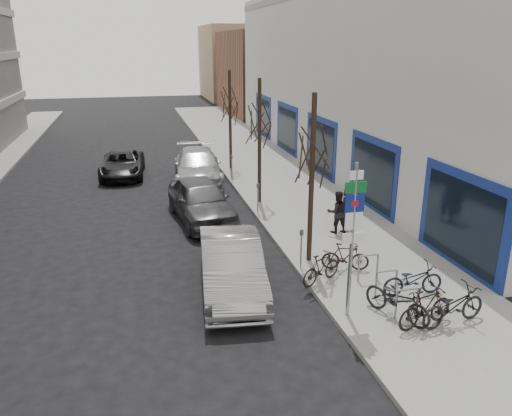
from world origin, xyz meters
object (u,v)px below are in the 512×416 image
parked_car_mid (201,200)px  pedestrian_near (345,210)px  bike_far_curb (454,303)px  tree_near (313,140)px  meter_front (301,245)px  bike_near_right (426,307)px  bike_mid_inner (321,268)px  tree_mid (260,112)px  bike_mid_curb (413,277)px  meter_mid (258,195)px  bike_rack (386,281)px  lane_car (122,164)px  bike_far_inner (345,256)px  tree_far (230,97)px  pedestrian_far (337,212)px  parked_car_back (198,166)px  highway_sign_pole (353,232)px  meter_back (232,165)px  bike_near_left (398,297)px  parked_car_front (232,265)px

parked_car_mid → pedestrian_near: bearing=-37.0°
bike_far_curb → parked_car_mid: parked_car_mid is taller
tree_near → meter_front: size_ratio=4.33×
bike_near_right → bike_mid_inner: size_ratio=1.10×
tree_mid → bike_mid_curb: bearing=-78.1°
meter_mid → parked_car_mid: parked_car_mid is taller
bike_mid_curb → bike_mid_inner: bike_mid_curb is taller
bike_rack → lane_car: size_ratio=0.47×
bike_mid_inner → bike_far_curb: 3.77m
bike_far_inner → bike_mid_inner: bearing=141.8°
tree_mid → bike_far_curb: (2.15, -11.06, -3.37)m
tree_far → bike_far_inner: 14.44m
tree_near → pedestrian_far: 4.22m
bike_mid_inner → tree_far: bearing=-28.0°
tree_near → parked_car_back: tree_near is taller
highway_sign_pole → tree_mid: size_ratio=0.76×
pedestrian_near → lane_car: bearing=-89.8°
meter_back → parked_car_mid: (-2.35, -5.43, -0.06)m
bike_far_curb → pedestrian_near: (0.02, 6.70, 0.24)m
bike_mid_curb → bike_near_left: bearing=136.1°
tree_mid → lane_car: bearing=131.7°
bike_mid_curb → bike_far_inner: bearing=32.5°
highway_sign_pole → pedestrian_near: highway_sign_pole is taller
tree_far → bike_near_right: bearing=-85.3°
bike_near_right → highway_sign_pole: bearing=45.7°
bike_rack → bike_mid_curb: (0.79, -0.05, 0.03)m
tree_mid → parked_car_mid: (-2.80, -1.43, -3.25)m
tree_mid → bike_near_left: tree_mid is taller
bike_rack → bike_far_inner: size_ratio=1.53×
bike_rack → meter_back: bearing=97.0°
meter_front → bike_near_right: meter_front is taller
highway_sign_pole → lane_car: 17.72m
bike_far_inner → lane_car: 15.67m
tree_near → meter_mid: 5.95m
bike_far_curb → parked_car_back: bearing=5.7°
tree_mid → meter_front: 7.70m
parked_car_front → tree_near: bearing=29.9°
meter_mid → lane_car: (-5.47, 8.16, -0.25)m
tree_mid → meter_mid: size_ratio=4.33×
bike_rack → parked_car_back: size_ratio=0.39×
tree_far → parked_car_front: tree_far is taller
bike_near_left → bike_far_curb: (1.20, -0.61, -0.00)m
tree_near → bike_mid_inner: bearing=-97.3°
bike_far_inner → pedestrian_far: bearing=2.0°
bike_mid_curb → pedestrian_far: pedestrian_far is taller
meter_mid → tree_far: bearing=86.8°
bike_far_curb → pedestrian_far: size_ratio=1.19×
bike_rack → pedestrian_far: size_ratio=1.40×
pedestrian_near → parked_car_front: bearing=-2.2°
meter_front → bike_far_curb: bearing=-57.3°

